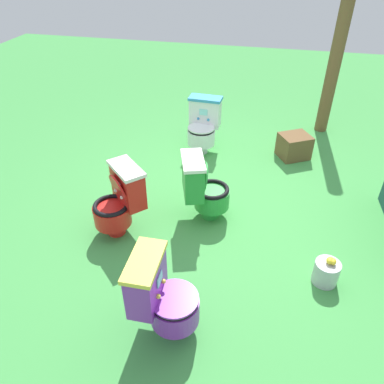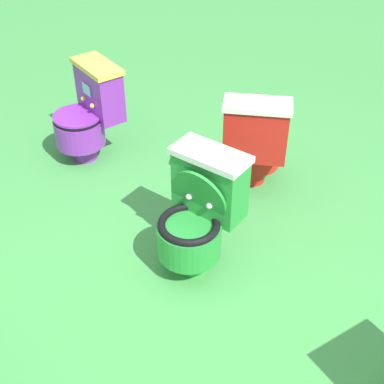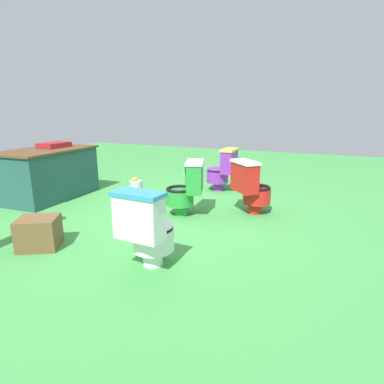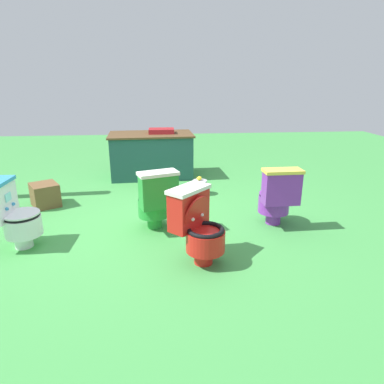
{
  "view_description": "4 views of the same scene",
  "coord_description": "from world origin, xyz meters",
  "px_view_note": "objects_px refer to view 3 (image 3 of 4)",
  "views": [
    {
      "loc": [
        3.2,
        0.33,
        2.57
      ],
      "look_at": [
        0.34,
        -0.33,
        0.48
      ],
      "focal_mm": 35.0,
      "sensor_mm": 36.0,
      "label": 1
    },
    {
      "loc": [
        -1.79,
        1.12,
        2.32
      ],
      "look_at": [
        0.34,
        -0.38,
        0.32
      ],
      "focal_mm": 50.29,
      "sensor_mm": 36.0,
      "label": 2
    },
    {
      "loc": [
        -3.56,
        -1.97,
        1.38
      ],
      "look_at": [
        -0.07,
        -0.41,
        0.37
      ],
      "focal_mm": 29.88,
      "sensor_mm": 36.0,
      "label": 3
    },
    {
      "loc": [
        0.18,
        -3.94,
        1.68
      ],
      "look_at": [
        0.5,
        -0.47,
        0.52
      ],
      "focal_mm": 31.82,
      "sensor_mm": 36.0,
      "label": 4
    }
  ],
  "objects_px": {
    "toilet_red": "(251,187)",
    "toilet_purple": "(223,169)",
    "vendor_table": "(49,173)",
    "small_crate": "(39,233)",
    "toilet_green": "(187,188)",
    "toilet_white": "(147,229)",
    "lemon_bucket": "(136,187)"
  },
  "relations": [
    {
      "from": "toilet_red",
      "to": "vendor_table",
      "type": "distance_m",
      "value": 3.14
    },
    {
      "from": "toilet_red",
      "to": "lemon_bucket",
      "type": "distance_m",
      "value": 2.02
    },
    {
      "from": "toilet_red",
      "to": "toilet_white",
      "type": "xyz_separation_m",
      "value": [
        -1.86,
        0.46,
        -0.0
      ]
    },
    {
      "from": "toilet_red",
      "to": "toilet_white",
      "type": "height_order",
      "value": "same"
    },
    {
      "from": "toilet_purple",
      "to": "lemon_bucket",
      "type": "distance_m",
      "value": 1.49
    },
    {
      "from": "toilet_white",
      "to": "small_crate",
      "type": "height_order",
      "value": "toilet_white"
    },
    {
      "from": "toilet_purple",
      "to": "lemon_bucket",
      "type": "height_order",
      "value": "toilet_purple"
    },
    {
      "from": "toilet_green",
      "to": "lemon_bucket",
      "type": "relative_size",
      "value": 2.63
    },
    {
      "from": "toilet_green",
      "to": "lemon_bucket",
      "type": "distance_m",
      "value": 1.41
    },
    {
      "from": "toilet_green",
      "to": "vendor_table",
      "type": "xyz_separation_m",
      "value": [
        -0.09,
        2.34,
        0.02
      ]
    },
    {
      "from": "toilet_white",
      "to": "toilet_red",
      "type": "bearing_deg",
      "value": 79.26
    },
    {
      "from": "toilet_white",
      "to": "vendor_table",
      "type": "relative_size",
      "value": 0.48
    },
    {
      "from": "vendor_table",
      "to": "small_crate",
      "type": "height_order",
      "value": "vendor_table"
    },
    {
      "from": "toilet_red",
      "to": "small_crate",
      "type": "xyz_separation_m",
      "value": [
        -1.94,
        1.69,
        -0.21
      ]
    },
    {
      "from": "small_crate",
      "to": "toilet_green",
      "type": "bearing_deg",
      "value": -31.23
    },
    {
      "from": "small_crate",
      "to": "toilet_white",
      "type": "bearing_deg",
      "value": -86.29
    },
    {
      "from": "toilet_purple",
      "to": "small_crate",
      "type": "relative_size",
      "value": 1.92
    },
    {
      "from": "vendor_table",
      "to": "small_crate",
      "type": "relative_size",
      "value": 3.97
    },
    {
      "from": "toilet_purple",
      "to": "lemon_bucket",
      "type": "relative_size",
      "value": 2.63
    },
    {
      "from": "toilet_green",
      "to": "lemon_bucket",
      "type": "xyz_separation_m",
      "value": [
        0.65,
        1.23,
        -0.26
      ]
    },
    {
      "from": "toilet_red",
      "to": "toilet_purple",
      "type": "relative_size",
      "value": 1.0
    },
    {
      "from": "toilet_green",
      "to": "toilet_white",
      "type": "bearing_deg",
      "value": 173.09
    },
    {
      "from": "toilet_red",
      "to": "toilet_green",
      "type": "bearing_deg",
      "value": -108.71
    },
    {
      "from": "toilet_red",
      "to": "lemon_bucket",
      "type": "relative_size",
      "value": 2.63
    },
    {
      "from": "vendor_table",
      "to": "small_crate",
      "type": "xyz_separation_m",
      "value": [
        -1.45,
        -1.41,
        -0.23
      ]
    },
    {
      "from": "toilet_purple",
      "to": "vendor_table",
      "type": "distance_m",
      "value": 2.8
    },
    {
      "from": "vendor_table",
      "to": "lemon_bucket",
      "type": "bearing_deg",
      "value": -56.41
    },
    {
      "from": "toilet_red",
      "to": "small_crate",
      "type": "height_order",
      "value": "toilet_red"
    },
    {
      "from": "vendor_table",
      "to": "small_crate",
      "type": "bearing_deg",
      "value": -135.75
    },
    {
      "from": "toilet_green",
      "to": "toilet_red",
      "type": "xyz_separation_m",
      "value": [
        0.4,
        -0.76,
        0.0
      ]
    },
    {
      "from": "toilet_white",
      "to": "vendor_table",
      "type": "bearing_deg",
      "value": 155.72
    },
    {
      "from": "toilet_purple",
      "to": "toilet_green",
      "type": "bearing_deg",
      "value": 178.19
    }
  ]
}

